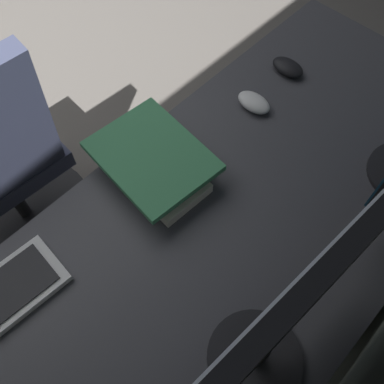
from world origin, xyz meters
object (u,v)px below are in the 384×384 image
drawer_pedestal (263,247)px  book_stack_near (153,163)px  monitor_primary (274,330)px  mouse_main (254,102)px  mouse_spare (288,67)px

drawer_pedestal → book_stack_near: book_stack_near is taller
monitor_primary → mouse_main: size_ratio=5.32×
mouse_main → mouse_spare: bearing=-175.2°
mouse_main → mouse_spare: (-0.18, -0.02, 0.00)m
drawer_pedestal → mouse_spare: size_ratio=6.68×
mouse_spare → book_stack_near: book_stack_near is taller
drawer_pedestal → monitor_primary: (0.37, 0.20, 0.64)m
mouse_spare → mouse_main: bearing=4.8°
drawer_pedestal → mouse_spare: 0.58m
drawer_pedestal → book_stack_near: size_ratio=2.18×
mouse_main → mouse_spare: same height
monitor_primary → mouse_spare: bearing=-147.5°
mouse_main → book_stack_near: (0.35, -0.05, 0.02)m
monitor_primary → book_stack_near: (-0.18, -0.48, -0.22)m
book_stack_near → mouse_spare: bearing=176.8°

